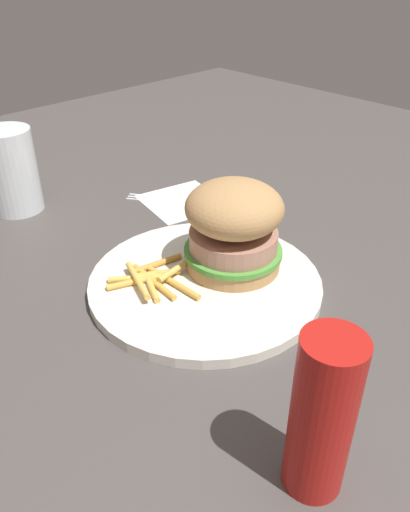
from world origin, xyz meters
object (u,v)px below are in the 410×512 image
napkin (183,201)px  drink_glass (12,173)px  sandwich (234,226)px  fork (182,199)px  ketchup_bottle (322,417)px  fries_pile (153,278)px  plate (205,283)px

napkin → drink_glass: (-0.19, 0.15, 0.05)m
sandwich → drink_glass: drink_glass is taller
fork → drink_glass: (-0.19, 0.15, 0.05)m
ketchup_bottle → napkin: bearing=59.6°
fries_pile → ketchup_bottle: bearing=-104.1°
plate → drink_glass: bearing=100.2°
napkin → ketchup_bottle: bearing=-120.4°
fork → drink_glass: bearing=141.7°
plate → drink_glass: drink_glass is taller
fork → ketchup_bottle: bearing=-120.3°
fries_pile → sandwich: bearing=-24.1°
fries_pile → napkin: fries_pile is taller
plate → fork: size_ratio=1.73×
napkin → fries_pile: bearing=-140.2°
ketchup_bottle → fork: bearing=59.7°
plate → sandwich: size_ratio=2.31×
ketchup_bottle → plate: bearing=63.9°
napkin → drink_glass: bearing=141.6°
fries_pile → napkin: size_ratio=0.94×
plate → fries_pile: bearing=141.6°
sandwich → drink_glass: 0.35m
napkin → fork: fork is taller
plate → fries_pile: (-0.05, 0.04, 0.01)m
fries_pile → drink_glass: bearing=92.7°
plate → fork: 0.22m
fork → fries_pile: bearing=-139.8°
plate → ketchup_bottle: bearing=-116.1°
plate → ketchup_bottle: 0.26m
fries_pile → fork: fries_pile is taller
ketchup_bottle → drink_glass: bearing=84.6°
fries_pile → napkin: (0.17, 0.15, -0.02)m
sandwich → fork: size_ratio=0.75×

